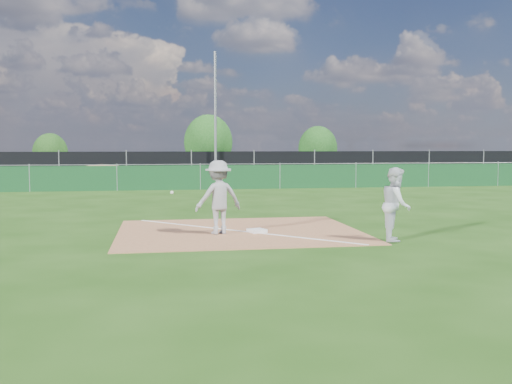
{
  "coord_description": "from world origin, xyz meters",
  "views": [
    {
      "loc": [
        -1.94,
        -13.07,
        2.16
      ],
      "look_at": [
        0.43,
        1.0,
        1.0
      ],
      "focal_mm": 40.0,
      "sensor_mm": 36.0,
      "label": 1
    }
  ],
  "objects_px": {
    "light_pole": "(215,116)",
    "car_left": "(106,165)",
    "runner": "(396,204)",
    "tree_right": "(318,148)",
    "tree_left": "(50,153)",
    "tree_mid": "(208,142)",
    "car_right": "(249,166)",
    "first_base": "(257,231)",
    "car_mid": "(150,167)",
    "play_at_first": "(218,197)"
  },
  "relations": [
    {
      "from": "light_pole",
      "to": "play_at_first",
      "type": "distance_m",
      "value": 22.36
    },
    {
      "from": "first_base",
      "to": "car_left",
      "type": "xyz_separation_m",
      "value": [
        -6.04,
        26.39,
        0.77
      ]
    },
    {
      "from": "play_at_first",
      "to": "car_mid",
      "type": "bearing_deg",
      "value": 94.44
    },
    {
      "from": "car_right",
      "to": "tree_left",
      "type": "distance_m",
      "value": 15.89
    },
    {
      "from": "car_right",
      "to": "tree_left",
      "type": "xyz_separation_m",
      "value": [
        -14.62,
        6.15,
        0.88
      ]
    },
    {
      "from": "light_pole",
      "to": "runner",
      "type": "height_order",
      "value": "light_pole"
    },
    {
      "from": "runner",
      "to": "car_mid",
      "type": "distance_m",
      "value": 28.77
    },
    {
      "from": "play_at_first",
      "to": "car_left",
      "type": "height_order",
      "value": "play_at_first"
    },
    {
      "from": "car_left",
      "to": "tree_right",
      "type": "height_order",
      "value": "tree_right"
    },
    {
      "from": "first_base",
      "to": "car_left",
      "type": "height_order",
      "value": "car_left"
    },
    {
      "from": "car_mid",
      "to": "tree_mid",
      "type": "xyz_separation_m",
      "value": [
        4.6,
        6.66,
        1.75
      ]
    },
    {
      "from": "first_base",
      "to": "car_mid",
      "type": "distance_m",
      "value": 26.67
    },
    {
      "from": "runner",
      "to": "tree_right",
      "type": "xyz_separation_m",
      "value": [
        7.58,
        33.47,
        1.11
      ]
    },
    {
      "from": "light_pole",
      "to": "car_mid",
      "type": "height_order",
      "value": "light_pole"
    },
    {
      "from": "light_pole",
      "to": "tree_left",
      "type": "bearing_deg",
      "value": 138.62
    },
    {
      "from": "first_base",
      "to": "car_right",
      "type": "bearing_deg",
      "value": 81.56
    },
    {
      "from": "light_pole",
      "to": "tree_right",
      "type": "bearing_deg",
      "value": 46.29
    },
    {
      "from": "car_mid",
      "to": "car_right",
      "type": "bearing_deg",
      "value": -71.75
    },
    {
      "from": "car_mid",
      "to": "tree_left",
      "type": "bearing_deg",
      "value": 72.83
    },
    {
      "from": "tree_mid",
      "to": "light_pole",
      "type": "bearing_deg",
      "value": -92.49
    },
    {
      "from": "runner",
      "to": "tree_right",
      "type": "bearing_deg",
      "value": 7.88
    },
    {
      "from": "light_pole",
      "to": "tree_mid",
      "type": "height_order",
      "value": "light_pole"
    },
    {
      "from": "first_base",
      "to": "tree_left",
      "type": "xyz_separation_m",
      "value": [
        -10.73,
        32.39,
        1.55
      ]
    },
    {
      "from": "light_pole",
      "to": "car_left",
      "type": "bearing_deg",
      "value": 148.29
    },
    {
      "from": "runner",
      "to": "tree_right",
      "type": "height_order",
      "value": "tree_right"
    },
    {
      "from": "tree_right",
      "to": "tree_left",
      "type": "bearing_deg",
      "value": 178.42
    },
    {
      "from": "play_at_first",
      "to": "car_left",
      "type": "distance_m",
      "value": 26.95
    },
    {
      "from": "car_right",
      "to": "car_left",
      "type": "bearing_deg",
      "value": 86.91
    },
    {
      "from": "light_pole",
      "to": "runner",
      "type": "distance_m",
      "value": 23.91
    },
    {
      "from": "tree_left",
      "to": "tree_mid",
      "type": "distance_m",
      "value": 12.36
    },
    {
      "from": "tree_left",
      "to": "tree_mid",
      "type": "bearing_deg",
      "value": 3.52
    },
    {
      "from": "car_right",
      "to": "tree_left",
      "type": "relative_size",
      "value": 1.59
    },
    {
      "from": "first_base",
      "to": "car_left",
      "type": "distance_m",
      "value": 27.08
    },
    {
      "from": "first_base",
      "to": "tree_left",
      "type": "distance_m",
      "value": 34.16
    },
    {
      "from": "runner",
      "to": "play_at_first",
      "type": "bearing_deg",
      "value": 88.42
    },
    {
      "from": "car_right",
      "to": "tree_right",
      "type": "bearing_deg",
      "value": -52.15
    },
    {
      "from": "car_left",
      "to": "tree_left",
      "type": "bearing_deg",
      "value": 48.95
    },
    {
      "from": "car_mid",
      "to": "tree_right",
      "type": "height_order",
      "value": "tree_right"
    },
    {
      "from": "car_right",
      "to": "tree_right",
      "type": "relative_size",
      "value": 1.32
    },
    {
      "from": "tree_right",
      "to": "first_base",
      "type": "bearing_deg",
      "value": -108.26
    },
    {
      "from": "play_at_first",
      "to": "first_base",
      "type": "bearing_deg",
      "value": 4.57
    },
    {
      "from": "car_right",
      "to": "first_base",
      "type": "bearing_deg",
      "value": 169.3
    },
    {
      "from": "first_base",
      "to": "car_right",
      "type": "xyz_separation_m",
      "value": [
        3.89,
        26.24,
        0.67
      ]
    },
    {
      "from": "car_mid",
      "to": "tree_left",
      "type": "relative_size",
      "value": 1.3
    },
    {
      "from": "light_pole",
      "to": "tree_left",
      "type": "xyz_separation_m",
      "value": [
        -11.83,
        10.42,
        -2.39
      ]
    },
    {
      "from": "car_mid",
      "to": "tree_right",
      "type": "relative_size",
      "value": 1.08
    },
    {
      "from": "runner",
      "to": "car_right",
      "type": "xyz_separation_m",
      "value": [
        0.98,
        27.9,
        -0.1
      ]
    },
    {
      "from": "light_pole",
      "to": "tree_left",
      "type": "height_order",
      "value": "light_pole"
    },
    {
      "from": "first_base",
      "to": "runner",
      "type": "relative_size",
      "value": 0.23
    },
    {
      "from": "car_mid",
      "to": "runner",
      "type": "bearing_deg",
      "value": -147.79
    }
  ]
}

